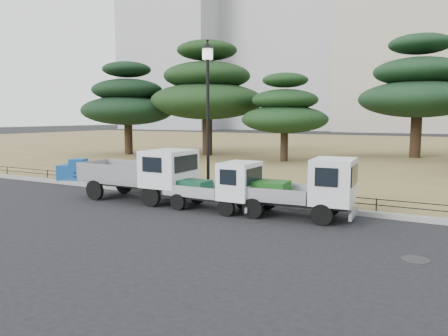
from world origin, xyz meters
The scene contains 14 objects.
ground centered at (0.00, 0.00, 0.00)m, with size 220.00×220.00×0.00m, color black.
lawn centered at (0.00, 30.60, 0.07)m, with size 120.00×56.00×0.15m, color olive.
curb centered at (0.00, 2.60, 0.08)m, with size 120.00×0.25×0.16m, color gray.
truck_large centered at (-3.01, 1.28, 1.06)m, with size 4.40×1.83×1.91m.
truck_kei_front centered at (0.31, 1.08, 0.82)m, with size 3.11×1.36×1.64m.
truck_kei_rear centered at (3.09, 1.39, 0.93)m, with size 3.66×1.81×1.86m.
street_lamp centered at (-1.18, 2.90, 3.97)m, with size 0.51×0.51×5.65m.
pipe_fence centered at (0.00, 2.75, 0.44)m, with size 38.00×0.04×0.40m.
tarp_pile centered at (-8.52, 3.19, 0.55)m, with size 1.80×1.59×0.99m.
manhole centered at (6.50, -1.20, 0.01)m, with size 0.60×0.60×0.01m, color #2D2D30.
pine_west_far centered at (-15.55, 14.90, 4.23)m, with size 7.01×7.01×7.08m.
pine_west_near centered at (-9.75, 17.13, 5.05)m, with size 8.50×8.50×8.50m.
pine_center_left centered at (-3.05, 15.76, 3.46)m, with size 5.64×5.64×5.73m.
pine_center_right centered at (4.26, 22.67, 5.15)m, with size 8.13×8.13×8.63m.
Camera 1 is at (7.26, -11.22, 3.09)m, focal length 35.00 mm.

